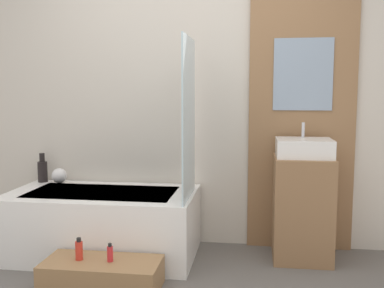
{
  "coord_description": "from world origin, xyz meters",
  "views": [
    {
      "loc": [
        0.54,
        -2.23,
        1.32
      ],
      "look_at": [
        0.13,
        0.68,
        0.97
      ],
      "focal_mm": 42.0,
      "sensor_mm": 36.0,
      "label": 1
    }
  ],
  "objects_px": {
    "bottle_soap_secondary": "(110,253)",
    "bottle_soap_primary": "(79,250)",
    "vase_round_light": "(59,176)",
    "bathtub": "(103,223)",
    "wooden_step_bench": "(102,275)",
    "sink": "(304,148)",
    "vase_tall_dark": "(43,170)"
  },
  "relations": [
    {
      "from": "bathtub",
      "to": "vase_round_light",
      "type": "distance_m",
      "value": 0.65
    },
    {
      "from": "wooden_step_bench",
      "to": "bottle_soap_secondary",
      "type": "bearing_deg",
      "value": 0.0
    },
    {
      "from": "vase_tall_dark",
      "to": "bottle_soap_primary",
      "type": "xyz_separation_m",
      "value": [
        0.69,
        -0.91,
        -0.36
      ]
    },
    {
      "from": "vase_tall_dark",
      "to": "bottle_soap_secondary",
      "type": "distance_m",
      "value": 1.34
    },
    {
      "from": "vase_round_light",
      "to": "bottle_soap_secondary",
      "type": "distance_m",
      "value": 1.21
    },
    {
      "from": "vase_round_light",
      "to": "bottle_soap_primary",
      "type": "xyz_separation_m",
      "value": [
        0.53,
        -0.89,
        -0.32
      ]
    },
    {
      "from": "vase_tall_dark",
      "to": "bottle_soap_secondary",
      "type": "xyz_separation_m",
      "value": [
        0.91,
        -0.91,
        -0.38
      ]
    },
    {
      "from": "bathtub",
      "to": "vase_round_light",
      "type": "relative_size",
      "value": 11.45
    },
    {
      "from": "vase_tall_dark",
      "to": "vase_round_light",
      "type": "bearing_deg",
      "value": -8.04
    },
    {
      "from": "wooden_step_bench",
      "to": "bottle_soap_secondary",
      "type": "distance_m",
      "value": 0.16
    },
    {
      "from": "wooden_step_bench",
      "to": "vase_round_light",
      "type": "bearing_deg",
      "value": 127.74
    },
    {
      "from": "sink",
      "to": "bottle_soap_secondary",
      "type": "height_order",
      "value": "sink"
    },
    {
      "from": "sink",
      "to": "bottle_soap_secondary",
      "type": "relative_size",
      "value": 3.4
    },
    {
      "from": "bathtub",
      "to": "bottle_soap_primary",
      "type": "height_order",
      "value": "bathtub"
    },
    {
      "from": "bathtub",
      "to": "bottle_soap_secondary",
      "type": "distance_m",
      "value": 0.66
    },
    {
      "from": "wooden_step_bench",
      "to": "bottle_soap_primary",
      "type": "height_order",
      "value": "bottle_soap_primary"
    },
    {
      "from": "vase_round_light",
      "to": "bathtub",
      "type": "bearing_deg",
      "value": -30.3
    },
    {
      "from": "sink",
      "to": "vase_round_light",
      "type": "height_order",
      "value": "sink"
    },
    {
      "from": "sink",
      "to": "vase_round_light",
      "type": "xyz_separation_m",
      "value": [
        -2.06,
        0.13,
        -0.3
      ]
    },
    {
      "from": "vase_round_light",
      "to": "bottle_soap_primary",
      "type": "relative_size",
      "value": 0.85
    },
    {
      "from": "bathtub",
      "to": "vase_tall_dark",
      "type": "bearing_deg",
      "value": 154.71
    },
    {
      "from": "wooden_step_bench",
      "to": "sink",
      "type": "xyz_separation_m",
      "value": [
        1.37,
        0.75,
        0.78
      ]
    },
    {
      "from": "bathtub",
      "to": "vase_round_light",
      "type": "xyz_separation_m",
      "value": [
        -0.49,
        0.28,
        0.32
      ]
    },
    {
      "from": "bathtub",
      "to": "vase_tall_dark",
      "type": "height_order",
      "value": "vase_tall_dark"
    },
    {
      "from": "bottle_soap_secondary",
      "to": "bottle_soap_primary",
      "type": "bearing_deg",
      "value": 180.0
    },
    {
      "from": "vase_tall_dark",
      "to": "bottle_soap_primary",
      "type": "bearing_deg",
      "value": -52.67
    },
    {
      "from": "wooden_step_bench",
      "to": "sink",
      "type": "relative_size",
      "value": 1.85
    },
    {
      "from": "vase_round_light",
      "to": "bottle_soap_primary",
      "type": "bearing_deg",
      "value": -59.12
    },
    {
      "from": "bottle_soap_primary",
      "to": "bottle_soap_secondary",
      "type": "xyz_separation_m",
      "value": [
        0.21,
        0.0,
        -0.01
      ]
    },
    {
      "from": "wooden_step_bench",
      "to": "sink",
      "type": "bearing_deg",
      "value": 28.77
    },
    {
      "from": "sink",
      "to": "vase_tall_dark",
      "type": "height_order",
      "value": "sink"
    },
    {
      "from": "sink",
      "to": "vase_tall_dark",
      "type": "bearing_deg",
      "value": 175.98
    }
  ]
}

